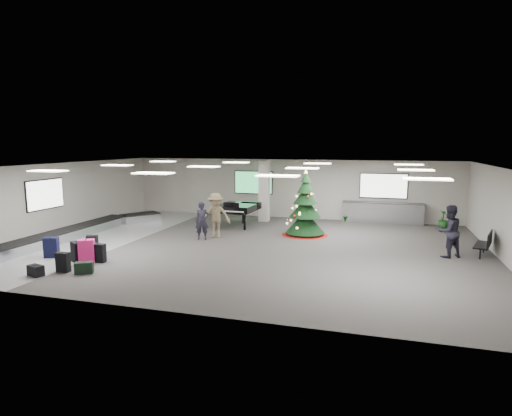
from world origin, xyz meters
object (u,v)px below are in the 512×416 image
(pink_suitcase, at_px, (87,251))
(traveler_a, at_px, (202,221))
(christmas_tree, at_px, (305,213))
(bench, at_px, (486,242))
(potted_plant_right, at_px, (443,219))
(grand_piano, at_px, (237,208))
(traveler_b, at_px, (216,215))
(potted_plant_left, at_px, (346,215))
(baggage_carousel, at_px, (84,230))
(service_counter, at_px, (382,213))
(traveler_bench, at_px, (449,231))

(pink_suitcase, distance_m, traveler_a, 5.04)
(pink_suitcase, relative_size, christmas_tree, 0.28)
(bench, bearing_deg, potted_plant_right, 115.50)
(grand_piano, bearing_deg, traveler_b, -88.69)
(traveler_a, relative_size, potted_plant_left, 2.10)
(christmas_tree, bearing_deg, traveler_b, -156.83)
(pink_suitcase, distance_m, potted_plant_left, 13.06)
(pink_suitcase, height_order, grand_piano, grand_piano)
(baggage_carousel, height_order, bench, bench)
(grand_piano, distance_m, bench, 10.88)
(traveler_a, height_order, potted_plant_left, traveler_a)
(bench, distance_m, potted_plant_right, 5.27)
(baggage_carousel, xyz_separation_m, service_counter, (12.84, 6.73, 0.33))
(grand_piano, bearing_deg, traveler_bench, -17.37)
(pink_suitcase, xyz_separation_m, traveler_b, (2.76, 5.03, 0.57))
(traveler_bench, bearing_deg, christmas_tree, -53.94)
(christmas_tree, bearing_deg, potted_plant_right, 29.11)
(traveler_bench, xyz_separation_m, potted_plant_right, (0.57, 5.75, -0.51))
(baggage_carousel, height_order, traveler_bench, traveler_bench)
(pink_suitcase, bearing_deg, bench, -7.70)
(pink_suitcase, distance_m, traveler_b, 5.77)
(baggage_carousel, distance_m, traveler_b, 6.04)
(service_counter, height_order, traveler_b, traveler_b)
(christmas_tree, bearing_deg, baggage_carousel, -163.67)
(baggage_carousel, bearing_deg, traveler_a, 6.53)
(baggage_carousel, relative_size, service_counter, 2.40)
(grand_piano, bearing_deg, christmas_tree, -13.67)
(traveler_a, distance_m, traveler_b, 0.73)
(bench, height_order, potted_plant_left, bench)
(pink_suitcase, bearing_deg, traveler_b, 33.72)
(baggage_carousel, distance_m, grand_piano, 7.12)
(traveler_a, bearing_deg, traveler_bench, -20.12)
(traveler_bench, bearing_deg, bench, 170.84)
(baggage_carousel, xyz_separation_m, traveler_a, (5.48, 0.63, 0.59))
(christmas_tree, bearing_deg, traveler_bench, -22.54)
(pink_suitcase, relative_size, traveler_a, 0.52)
(bench, xyz_separation_m, traveler_a, (-10.96, -0.38, 0.30))
(traveler_bench, bearing_deg, pink_suitcase, -11.80)
(christmas_tree, xyz_separation_m, potted_plant_left, (1.52, 3.78, -0.63))
(service_counter, height_order, traveler_bench, traveler_bench)
(pink_suitcase, relative_size, potted_plant_left, 1.09)
(traveler_a, relative_size, traveler_b, 0.83)
(christmas_tree, xyz_separation_m, potted_plant_right, (6.17, 3.43, -0.57))
(pink_suitcase, relative_size, traveler_b, 0.43)
(baggage_carousel, relative_size, traveler_a, 6.02)
(service_counter, distance_m, traveler_a, 9.57)
(grand_piano, bearing_deg, pink_suitcase, -107.39)
(pink_suitcase, xyz_separation_m, traveler_a, (2.37, 4.43, 0.40))
(grand_piano, height_order, potted_plant_right, grand_piano)
(potted_plant_right, bearing_deg, pink_suitcase, -141.42)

